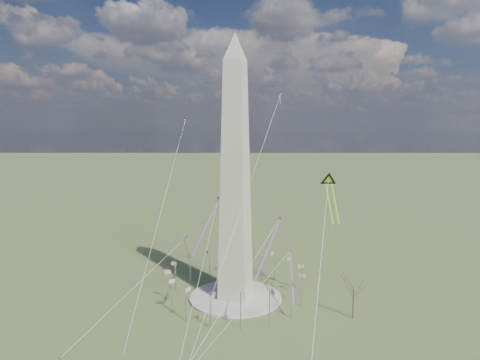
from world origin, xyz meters
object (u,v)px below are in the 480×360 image
(tree_near, at_px, (354,288))
(kite_delta_black, at_px, (329,183))
(person_west, at_px, (60,360))
(washington_monument, at_px, (235,177))

(tree_near, height_order, kite_delta_black, kite_delta_black)
(person_west, xyz_separation_m, kite_delta_black, (66.50, 69.13, 44.94))
(washington_monument, height_order, kite_delta_black, washington_monument)
(tree_near, bearing_deg, washington_monument, 175.36)
(tree_near, relative_size, person_west, 8.46)
(person_west, bearing_deg, washington_monument, -83.32)
(tree_near, xyz_separation_m, kite_delta_black, (-11.02, 13.55, 34.61))
(person_west, relative_size, kite_delta_black, 0.09)
(kite_delta_black, bearing_deg, person_west, 29.90)
(kite_delta_black, bearing_deg, tree_near, 112.92)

